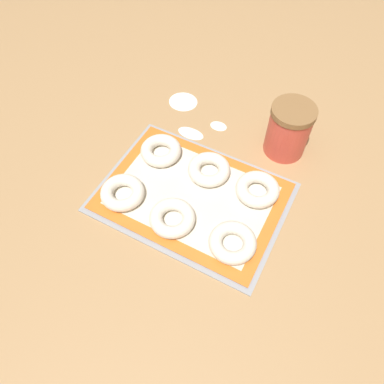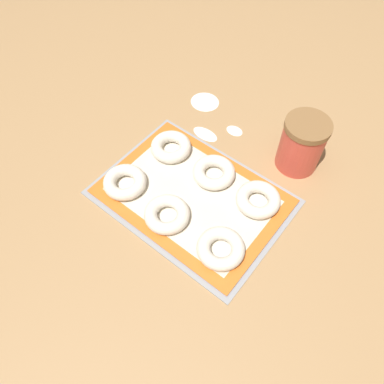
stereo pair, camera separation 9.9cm
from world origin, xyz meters
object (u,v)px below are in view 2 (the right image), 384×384
Objects in this scene: flour_canister at (302,144)px; bagel_back_center at (214,172)px; bagel_front_center at (166,214)px; bagel_back_left at (171,147)px; bagel_front_right at (221,248)px; bagel_front_left at (125,182)px; baking_tray at (192,197)px; bagel_back_right at (258,200)px.

bagel_back_center is at bearing -127.81° from flour_canister.
bagel_front_center is 0.17m from bagel_back_center.
bagel_back_center is at bearing 1.25° from bagel_back_left.
flour_canister is at bearing 90.03° from bagel_front_right.
bagel_front_left is at bearing -130.61° from flour_canister.
bagel_front_right and bagel_back_left have the same top height.
baking_tray is 4.20× the size of bagel_front_center.
bagel_front_left is 0.23m from bagel_back_center.
bagel_front_right and bagel_back_right have the same top height.
bagel_front_right is 0.74× the size of flour_canister.
bagel_front_left is at bearing -150.32° from bagel_back_right.
baking_tray is 4.20× the size of bagel_back_left.
baking_tray is 0.17m from bagel_front_left.
bagel_front_left is at bearing -94.91° from bagel_back_left.
bagel_front_right is 0.22m from bagel_back_center.
bagel_front_left is 1.00× the size of bagel_front_right.
bagel_back_right is at bearing 30.81° from baking_tray.
bagel_back_left is at bearing -179.27° from bagel_back_right.
bagel_front_right is at bearing -89.97° from flour_canister.
bagel_back_left is (-0.28, 0.16, 0.00)m from bagel_front_right.
bagel_back_right is (0.15, 0.17, 0.00)m from bagel_front_center.
bagel_front_center is 1.00× the size of bagel_front_right.
bagel_front_center and bagel_back_center have the same top height.
bagel_front_center is at bearing -52.56° from bagel_back_left.
bagel_front_center is 0.21m from bagel_back_left.
bagel_back_left is 1.00× the size of bagel_back_center.
bagel_front_center and bagel_back_right have the same top height.
bagel_front_center is at bearing -113.77° from flour_canister.
baking_tray is at bearing -30.31° from bagel_back_left.
bagel_back_left is at bearing 150.64° from bagel_front_right.
flour_canister is (0.15, 0.27, 0.07)m from baking_tray.
bagel_front_center is at bearing -2.11° from bagel_front_left.
flour_canister is at bearing 52.19° from bagel_back_center.
bagel_back_left is at bearing 127.44° from bagel_front_center.
bagel_back_left is 0.14m from bagel_back_center.
bagel_front_right is at bearing 0.55° from bagel_front_left.
bagel_front_left is 0.46m from flour_canister.
bagel_front_center is 0.39m from flour_canister.
flour_canister is at bearing 49.39° from bagel_front_left.
bagel_back_left reaches higher than baking_tray.
bagel_back_center is at bearing -179.81° from bagel_back_right.
bagel_back_center is (0.01, 0.08, 0.02)m from baking_tray.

